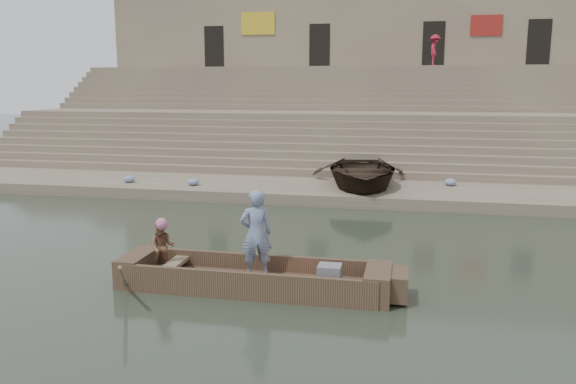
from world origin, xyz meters
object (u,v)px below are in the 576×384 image
(television, at_px, (329,275))
(rowing_man, at_px, (162,247))
(standing_man, at_px, (256,234))
(main_rowboat, at_px, (253,284))
(beached_rowboat, at_px, (361,172))
(pedestrian, at_px, (435,50))

(television, bearing_deg, rowing_man, -179.92)
(rowing_man, height_order, television, rowing_man)
(standing_man, bearing_deg, main_rowboat, 55.34)
(standing_man, bearing_deg, beached_rowboat, -120.26)
(main_rowboat, bearing_deg, pedestrian, 79.91)
(standing_man, bearing_deg, pedestrian, -123.25)
(television, distance_m, beached_rowboat, 10.51)
(rowing_man, height_order, beached_rowboat, beached_rowboat)
(main_rowboat, bearing_deg, television, -0.00)
(standing_man, relative_size, television, 3.99)
(television, xyz_separation_m, beached_rowboat, (-0.26, 10.49, 0.52))
(main_rowboat, distance_m, beached_rowboat, 10.61)
(rowing_man, relative_size, pedestrian, 0.64)
(standing_man, relative_size, beached_rowboat, 0.35)
(pedestrian, bearing_deg, main_rowboat, 171.62)
(beached_rowboat, bearing_deg, standing_man, -104.57)
(main_rowboat, bearing_deg, standing_man, 78.51)
(standing_man, height_order, television, standing_man)
(standing_man, height_order, beached_rowboat, standing_man)
(beached_rowboat, xyz_separation_m, pedestrian, (2.93, 13.35, 5.12))
(main_rowboat, relative_size, rowing_man, 4.47)
(main_rowboat, relative_size, pedestrian, 2.88)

